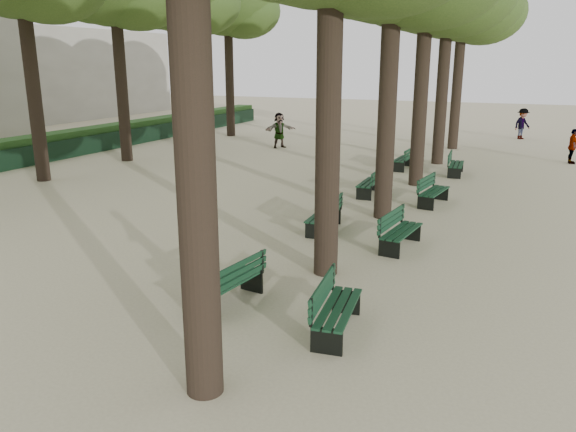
% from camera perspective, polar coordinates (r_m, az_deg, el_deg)
% --- Properties ---
extents(ground, '(120.00, 120.00, 0.00)m').
position_cam_1_polar(ground, '(10.58, -9.65, -9.93)').
color(ground, '#BDB48F').
rests_on(ground, ground).
extents(bench_left_0, '(0.81, 1.86, 0.92)m').
position_cam_1_polar(bench_left_0, '(10.81, -6.13, -7.65)').
color(bench_left_0, black).
rests_on(bench_left_0, ground).
extents(bench_left_1, '(0.65, 1.82, 0.92)m').
position_cam_1_polar(bench_left_1, '(15.38, 3.64, -0.53)').
color(bench_left_1, black).
rests_on(bench_left_1, ground).
extents(bench_left_2, '(0.61, 1.81, 0.92)m').
position_cam_1_polar(bench_left_2, '(19.70, 8.28, 2.89)').
color(bench_left_2, black).
rests_on(bench_left_2, ground).
extents(bench_left_3, '(0.65, 1.82, 0.92)m').
position_cam_1_polar(bench_left_3, '(24.80, 11.60, 5.31)').
color(bench_left_3, black).
rests_on(bench_left_3, ground).
extents(bench_right_0, '(0.77, 1.85, 0.92)m').
position_cam_1_polar(bench_right_0, '(9.76, 5.03, -10.24)').
color(bench_right_0, black).
rests_on(bench_right_0, ground).
extents(bench_right_1, '(0.79, 1.86, 0.92)m').
position_cam_1_polar(bench_right_1, '(14.19, 11.37, -2.18)').
color(bench_right_1, black).
rests_on(bench_right_1, ground).
extents(bench_right_2, '(0.81, 1.86, 0.92)m').
position_cam_1_polar(bench_right_2, '(18.78, 14.56, 1.93)').
color(bench_right_2, black).
rests_on(bench_right_2, ground).
extents(bench_right_3, '(0.68, 1.83, 0.92)m').
position_cam_1_polar(bench_right_3, '(24.01, 16.67, 4.65)').
color(bench_right_3, black).
rests_on(bench_right_3, ground).
extents(man_with_map, '(0.71, 0.80, 1.83)m').
position_cam_1_polar(man_with_map, '(10.93, -8.46, -3.84)').
color(man_with_map, black).
rests_on(man_with_map, ground).
extents(pedestrian_e, '(1.42, 1.56, 1.87)m').
position_cam_1_polar(pedestrian_e, '(30.43, -0.88, 8.71)').
color(pedestrian_e, '#262628').
rests_on(pedestrian_e, ground).
extents(pedestrian_b, '(1.02, 1.14, 1.82)m').
position_cam_1_polar(pedestrian_b, '(36.65, 22.71, 8.63)').
color(pedestrian_b, '#262628').
rests_on(pedestrian_b, ground).
extents(pedestrian_d, '(0.87, 0.88, 1.79)m').
position_cam_1_polar(pedestrian_d, '(38.82, 9.75, 9.88)').
color(pedestrian_d, '#262628').
rests_on(pedestrian_d, ground).
extents(pedestrian_c, '(0.44, 0.96, 1.58)m').
position_cam_1_polar(pedestrian_c, '(28.63, 26.94, 6.33)').
color(pedestrian_c, '#262628').
rests_on(pedestrian_c, ground).
extents(fence, '(0.08, 42.00, 0.90)m').
position_cam_1_polar(fence, '(28.10, -23.43, 5.88)').
color(fence, black).
rests_on(fence, ground).
extents(hedge, '(1.20, 42.00, 1.20)m').
position_cam_1_polar(hedge, '(28.59, -24.44, 6.22)').
color(hedge, '#1E4818').
rests_on(hedge, ground).
extents(building_far, '(12.00, 16.00, 7.00)m').
position_cam_1_polar(building_far, '(53.96, -22.43, 13.24)').
color(building_far, '#B7B2A3').
rests_on(building_far, ground).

